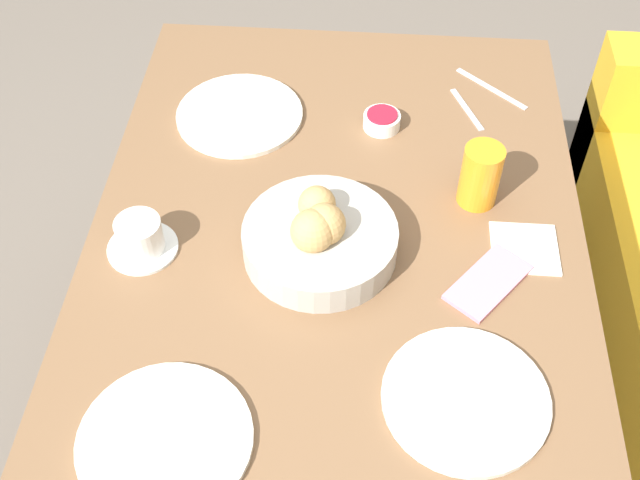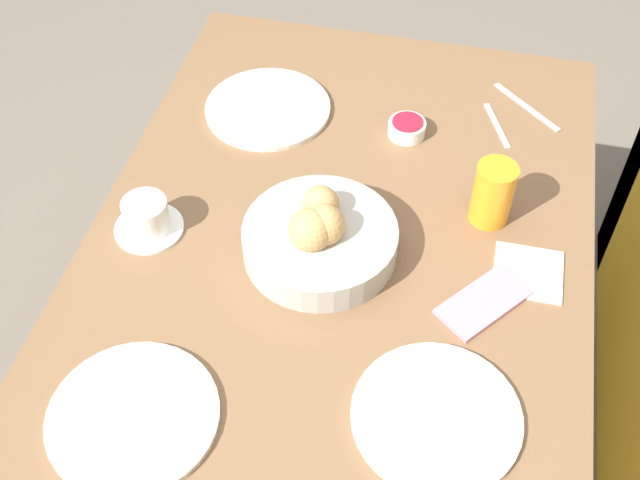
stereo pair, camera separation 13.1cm
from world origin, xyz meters
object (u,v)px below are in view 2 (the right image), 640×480
at_px(spoon_coffee, 497,125).
at_px(plate_near_right, 133,416).
at_px(plate_near_left, 268,108).
at_px(coffee_cup, 147,218).
at_px(plate_far_center, 436,416).
at_px(bread_basket, 320,237).
at_px(napkin, 528,272).
at_px(cell_phone, 483,302).
at_px(juice_glass, 493,193).
at_px(jam_bowl_berry, 407,128).
at_px(fork_silver, 526,107).

bearing_deg(spoon_coffee, plate_near_right, -30.90).
distance_m(plate_near_left, coffee_cup, 0.37).
bearing_deg(plate_near_right, spoon_coffee, 149.10).
bearing_deg(plate_far_center, bread_basket, -138.89).
xyz_separation_m(coffee_cup, napkin, (-0.05, 0.64, -0.03)).
height_order(plate_far_center, cell_phone, plate_far_center).
xyz_separation_m(bread_basket, juice_glass, (-0.14, 0.27, 0.02)).
height_order(bread_basket, plate_near_right, bread_basket).
xyz_separation_m(plate_near_right, spoon_coffee, (-0.75, 0.45, -0.00)).
relative_size(juice_glass, jam_bowl_berry, 1.62).
bearing_deg(spoon_coffee, plate_near_left, -83.07).
relative_size(plate_near_left, jam_bowl_berry, 3.46).
bearing_deg(fork_silver, jam_bowl_berry, -58.76).
bearing_deg(jam_bowl_berry, juice_glass, 43.15).
bearing_deg(napkin, plate_near_left, -120.05).
relative_size(plate_near_right, plate_far_center, 1.01).
xyz_separation_m(coffee_cup, jam_bowl_berry, (-0.34, 0.39, -0.01)).
height_order(plate_near_left, fork_silver, plate_near_left).
relative_size(bread_basket, spoon_coffee, 2.04).
bearing_deg(juice_glass, fork_silver, 171.33).
xyz_separation_m(plate_far_center, coffee_cup, (-0.25, -0.52, 0.02)).
xyz_separation_m(jam_bowl_berry, napkin, (0.29, 0.25, -0.01)).
xyz_separation_m(bread_basket, plate_near_left, (-0.33, -0.18, -0.03)).
height_order(juice_glass, cell_phone, juice_glass).
distance_m(bread_basket, plate_near_left, 0.38).
relative_size(bread_basket, plate_far_center, 1.05).
xyz_separation_m(plate_near_right, napkin, (-0.39, 0.53, -0.00)).
xyz_separation_m(spoon_coffee, napkin, (0.36, 0.08, 0.00)).
bearing_deg(spoon_coffee, coffee_cup, -53.98).
relative_size(juice_glass, coffee_cup, 0.98).
relative_size(plate_near_left, juice_glass, 2.13).
bearing_deg(juice_glass, napkin, 34.18).
height_order(plate_far_center, coffee_cup, coffee_cup).
height_order(bread_basket, spoon_coffee, bread_basket).
height_order(fork_silver, napkin, napkin).
bearing_deg(jam_bowl_berry, cell_phone, 25.86).
distance_m(napkin, cell_phone, 0.10).
xyz_separation_m(plate_near_left, fork_silver, (-0.12, 0.50, -0.00)).
bearing_deg(fork_silver, plate_far_center, -6.62).
height_order(plate_near_right, fork_silver, plate_near_right).
relative_size(spoon_coffee, cell_phone, 0.77).
bearing_deg(plate_near_right, jam_bowl_berry, 157.69).
bearing_deg(jam_bowl_berry, napkin, 40.01).
bearing_deg(spoon_coffee, fork_silver, 143.22).
relative_size(bread_basket, jam_bowl_berry, 3.58).
relative_size(juice_glass, cell_phone, 0.71).
xyz_separation_m(plate_far_center, cell_phone, (-0.22, 0.05, -0.00)).
bearing_deg(cell_phone, plate_far_center, -11.89).
bearing_deg(jam_bowl_berry, fork_silver, 121.24).
distance_m(plate_far_center, spoon_coffee, 0.65).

